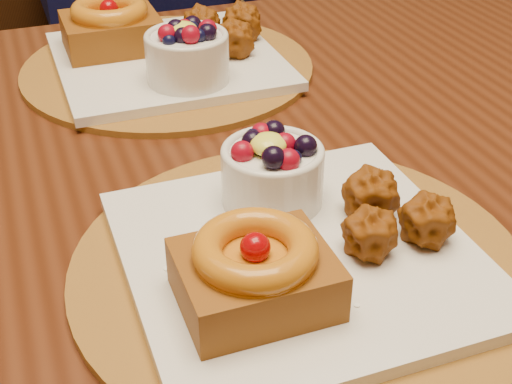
{
  "coord_description": "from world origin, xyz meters",
  "views": [
    {
      "loc": [
        -0.17,
        -0.67,
        1.13
      ],
      "look_at": [
        -0.0,
        -0.2,
        0.81
      ],
      "focal_mm": 50.0,
      "sensor_mm": 36.0,
      "label": 1
    }
  ],
  "objects_px": {
    "dining_table": "(221,206)",
    "place_setting_near": "(294,241)",
    "place_setting_far": "(165,51)",
    "chair_far": "(39,94)"
  },
  "relations": [
    {
      "from": "dining_table",
      "to": "place_setting_far",
      "type": "distance_m",
      "value": 0.24
    },
    {
      "from": "dining_table",
      "to": "place_setting_near",
      "type": "relative_size",
      "value": 4.21
    },
    {
      "from": "place_setting_near",
      "to": "chair_far",
      "type": "xyz_separation_m",
      "value": [
        -0.15,
        1.08,
        -0.32
      ]
    },
    {
      "from": "place_setting_near",
      "to": "chair_far",
      "type": "height_order",
      "value": "place_setting_near"
    },
    {
      "from": "dining_table",
      "to": "place_setting_near",
      "type": "xyz_separation_m",
      "value": [
        -0.0,
        -0.21,
        0.1
      ]
    },
    {
      "from": "place_setting_far",
      "to": "dining_table",
      "type": "bearing_deg",
      "value": -88.99
    },
    {
      "from": "dining_table",
      "to": "chair_far",
      "type": "xyz_separation_m",
      "value": [
        -0.15,
        0.87,
        -0.22
      ]
    },
    {
      "from": "chair_far",
      "to": "place_setting_far",
      "type": "bearing_deg",
      "value": -90.12
    },
    {
      "from": "place_setting_near",
      "to": "place_setting_far",
      "type": "height_order",
      "value": "place_setting_far"
    },
    {
      "from": "chair_far",
      "to": "dining_table",
      "type": "bearing_deg",
      "value": -92.89
    }
  ]
}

